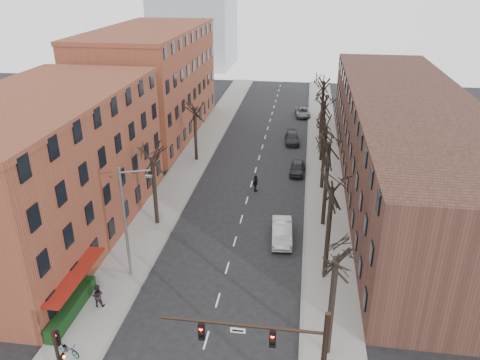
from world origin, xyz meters
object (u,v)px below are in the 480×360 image
at_px(parked_car_near, 297,168).
at_px(bicycle, 69,349).
at_px(silver_sedan, 282,232).
at_px(parked_car_mid, 292,138).

distance_m(parked_car_near, bicycle, 32.80).
relative_size(silver_sedan, parked_car_near, 1.21).
distance_m(silver_sedan, parked_car_mid, 25.20).
xyz_separation_m(silver_sedan, bicycle, (-11.96, -15.40, -0.20)).
xyz_separation_m(parked_car_near, bicycle, (-12.84, -30.18, -0.08)).
bearing_deg(parked_car_mid, silver_sedan, -94.52).
distance_m(parked_car_mid, bicycle, 42.27).
distance_m(silver_sedan, parked_car_near, 14.81).
relative_size(silver_sedan, bicycle, 2.83).
bearing_deg(bicycle, parked_car_near, -3.46).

